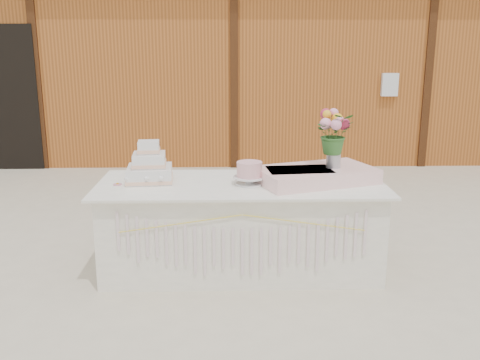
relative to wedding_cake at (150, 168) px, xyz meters
name	(u,v)px	position (x,y,z in m)	size (l,w,h in m)	color
ground	(241,268)	(0.77, -0.08, -0.89)	(80.00, 80.00, 0.00)	beige
barn	(232,57)	(0.76, 5.91, 0.79)	(12.60, 4.60, 3.30)	#A85B23
cake_table	(241,226)	(0.77, -0.09, -0.50)	(2.40, 1.00, 0.77)	white
wedding_cake	(150,168)	(0.00, 0.00, 0.00)	(0.41, 0.41, 0.34)	white
pink_cake_stand	(249,172)	(0.84, -0.14, -0.01)	(0.27, 0.27, 0.19)	silver
satin_runner	(315,175)	(1.40, -0.06, -0.06)	(0.96, 0.56, 0.12)	#FFCECD
flower_vase	(333,158)	(1.55, -0.05, 0.09)	(0.12, 0.12, 0.16)	#B3B2B7
bouquet	(335,128)	(1.55, -0.05, 0.34)	(0.31, 0.27, 0.35)	#306428
loose_flowers	(121,179)	(-0.25, 0.05, -0.11)	(0.14, 0.35, 0.02)	#CF7E90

